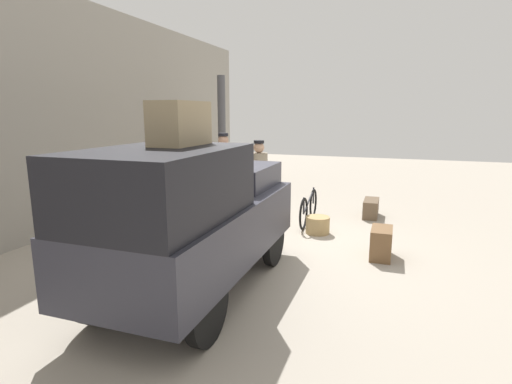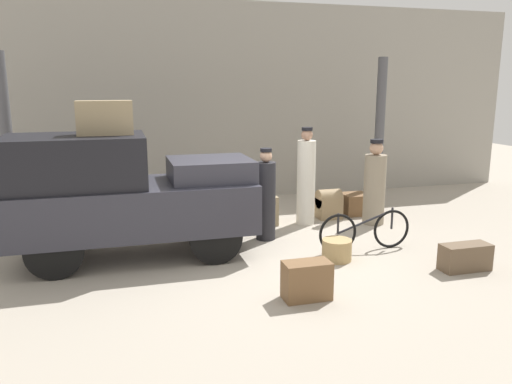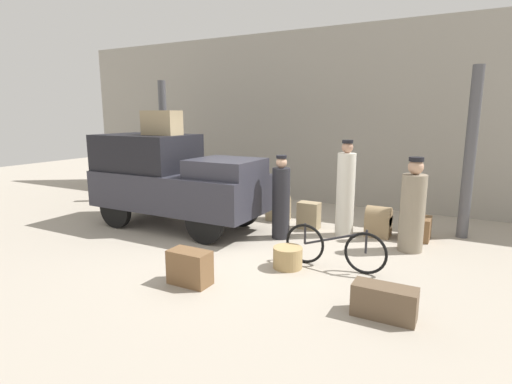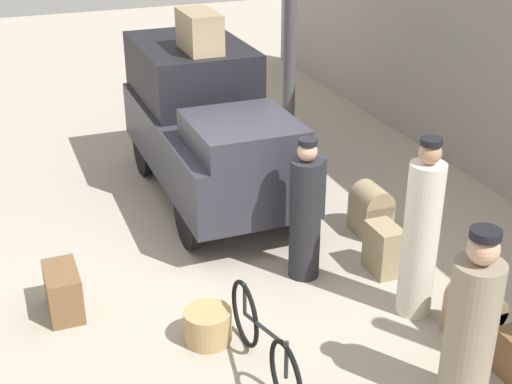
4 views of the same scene
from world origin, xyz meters
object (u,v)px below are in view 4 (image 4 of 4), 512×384
(wicker_basket, at_px, (208,326))
(suitcase_black_upright, at_px, (371,209))
(porter_lifting_near_truck, at_px, (471,328))
(trunk_barrel_dark, at_px, (474,313))
(truck, at_px, (207,121))
(conductor_in_dark_uniform, at_px, (305,215))
(trunk_on_truck_roof, at_px, (199,31))
(trunk_large_brown, at_px, (384,249))
(porter_with_bicycle, at_px, (421,236))
(trunk_umber_medium, at_px, (63,291))
(bicycle, at_px, (264,343))

(wicker_basket, relative_size, suitcase_black_upright, 0.74)
(porter_lifting_near_truck, height_order, trunk_barrel_dark, porter_lifting_near_truck)
(truck, height_order, suitcase_black_upright, truck)
(porter_lifting_near_truck, height_order, suitcase_black_upright, porter_lifting_near_truck)
(conductor_in_dark_uniform, bearing_deg, trunk_on_truck_roof, -172.79)
(trunk_on_truck_roof, bearing_deg, trunk_barrel_dark, 17.53)
(wicker_basket, distance_m, suitcase_black_upright, 2.84)
(porter_lifting_near_truck, relative_size, trunk_large_brown, 2.93)
(truck, bearing_deg, wicker_basket, -18.06)
(wicker_basket, bearing_deg, porter_lifting_near_truck, 47.97)
(porter_lifting_near_truck, distance_m, trunk_barrel_dark, 1.01)
(truck, relative_size, trunk_barrel_dark, 6.14)
(porter_lifting_near_truck, relative_size, trunk_on_truck_roof, 2.07)
(wicker_basket, distance_m, trunk_large_brown, 2.24)
(porter_with_bicycle, xyz_separation_m, trunk_umber_medium, (-1.26, -3.29, -0.62))
(porter_lifting_near_truck, distance_m, trunk_large_brown, 2.15)
(trunk_umber_medium, relative_size, trunk_on_truck_roof, 0.75)
(conductor_in_dark_uniform, distance_m, trunk_barrel_dark, 1.97)
(truck, bearing_deg, bicycle, -10.55)
(truck, height_order, trunk_barrel_dark, truck)
(porter_lifting_near_truck, height_order, porter_with_bicycle, porter_with_bicycle)
(wicker_basket, height_order, trunk_barrel_dark, trunk_barrel_dark)
(trunk_large_brown, bearing_deg, truck, -156.01)
(trunk_on_truck_roof, bearing_deg, trunk_umber_medium, -43.37)
(trunk_on_truck_roof, bearing_deg, porter_with_bicycle, 16.55)
(trunk_umber_medium, height_order, suitcase_black_upright, suitcase_black_upright)
(wicker_basket, height_order, trunk_umber_medium, trunk_umber_medium)
(bicycle, height_order, porter_lifting_near_truck, porter_lifting_near_truck)
(truck, distance_m, conductor_in_dark_uniform, 2.41)
(trunk_umber_medium, height_order, trunk_on_truck_roof, trunk_on_truck_roof)
(suitcase_black_upright, relative_size, trunk_barrel_dark, 1.04)
(wicker_basket, distance_m, porter_with_bicycle, 2.22)
(bicycle, bearing_deg, trunk_large_brown, 121.03)
(suitcase_black_upright, relative_size, trunk_large_brown, 1.10)
(porter_lifting_near_truck, xyz_separation_m, trunk_barrel_dark, (-0.67, 0.61, -0.44))
(trunk_umber_medium, distance_m, trunk_barrel_dark, 4.01)
(porter_lifting_near_truck, bearing_deg, trunk_barrel_dark, 137.96)
(bicycle, distance_m, porter_lifting_near_truck, 1.75)
(porter_with_bicycle, xyz_separation_m, trunk_on_truck_roof, (-3.60, -1.07, 1.31))
(trunk_barrel_dark, distance_m, trunk_on_truck_roof, 4.80)
(porter_with_bicycle, relative_size, suitcase_black_upright, 3.03)
(truck, relative_size, bicycle, 2.27)
(trunk_umber_medium, height_order, trunk_large_brown, trunk_large_brown)
(trunk_umber_medium, distance_m, suitcase_black_upright, 3.73)
(wicker_basket, relative_size, porter_lifting_near_truck, 0.28)
(trunk_large_brown, bearing_deg, trunk_umber_medium, -98.09)
(trunk_on_truck_roof, bearing_deg, bicycle, -10.01)
(truck, xyz_separation_m, wicker_basket, (3.11, -1.01, -0.88))
(trunk_umber_medium, bearing_deg, porter_lifting_near_truck, 49.27)
(trunk_large_brown, distance_m, trunk_on_truck_roof, 3.60)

